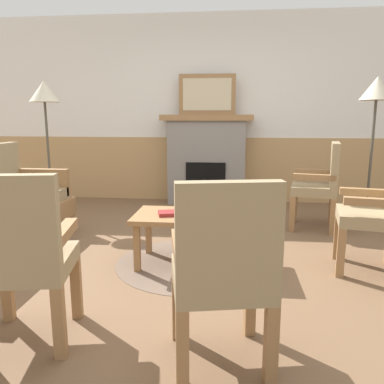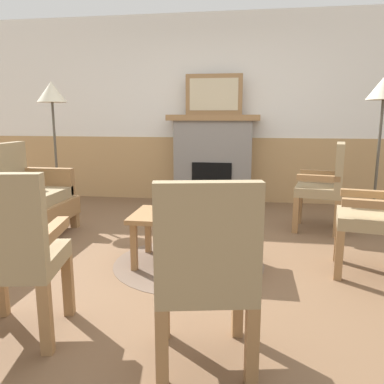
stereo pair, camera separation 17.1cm
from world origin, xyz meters
TOP-DOWN VIEW (x-y plane):
  - ground_plane at (0.00, 0.00)m, footprint 14.00×14.00m
  - wall_back at (0.00, 2.60)m, footprint 7.20×0.14m
  - fireplace at (0.00, 2.35)m, footprint 1.30×0.44m
  - framed_picture at (0.00, 2.35)m, footprint 0.80×0.04m
  - coffee_table at (0.04, -0.07)m, footprint 0.96×0.56m
  - round_rug at (0.04, -0.07)m, footprint 1.30×1.30m
  - book_on_table at (-0.13, -0.11)m, footprint 0.23×0.19m
  - footstool at (0.01, 1.12)m, footprint 0.40×0.40m
  - armchair_near_fireplace at (1.56, -0.07)m, footprint 0.56×0.56m
  - armchair_by_window_left at (1.36, 1.14)m, footprint 0.57×0.57m
  - armchair_front_left at (0.35, -1.46)m, footprint 0.56×0.56m
  - armchair_front_center at (-0.73, -1.37)m, footprint 0.56×0.56m
  - floor_lamp_by_couch at (-1.93, 1.40)m, footprint 0.36×0.36m
  - floor_lamp_by_chairs at (1.91, 1.26)m, footprint 0.36×0.36m

SIDE VIEW (x-z plane):
  - ground_plane at x=0.00m, z-range 0.00..0.00m
  - round_rug at x=0.04m, z-range 0.00..0.01m
  - footstool at x=0.01m, z-range 0.10..0.46m
  - coffee_table at x=0.04m, z-range 0.17..0.61m
  - book_on_table at x=-0.13m, z-range 0.44..0.47m
  - armchair_near_fireplace at x=1.56m, z-range 0.05..1.03m
  - armchair_by_window_left at x=1.36m, z-range 0.05..1.03m
  - armchair_front_left at x=0.35m, z-range 0.05..1.03m
  - armchair_front_center at x=-0.73m, z-range 0.05..1.03m
  - fireplace at x=0.00m, z-range 0.01..1.29m
  - wall_back at x=0.00m, z-range -0.04..2.66m
  - floor_lamp_by_couch at x=-1.93m, z-range 0.61..2.29m
  - floor_lamp_by_chairs at x=1.91m, z-range 0.61..2.29m
  - framed_picture at x=0.00m, z-range 1.28..1.84m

